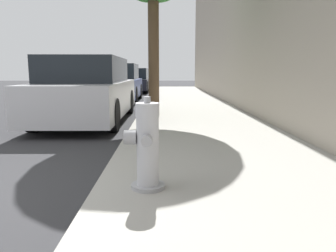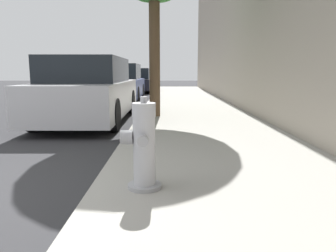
# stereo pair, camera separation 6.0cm
# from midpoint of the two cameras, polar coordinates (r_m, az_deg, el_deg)

# --- Properties ---
(sidewalk_slab) EXTENTS (2.72, 40.00, 0.13)m
(sidewalk_slab) POSITION_cam_midpoint_polar(r_m,az_deg,el_deg) (2.95, 13.36, -12.27)
(sidewalk_slab) COLOR #99968E
(sidewalk_slab) RESTS_ON ground_plane
(fire_hydrant) EXTENTS (0.35, 0.37, 0.80)m
(fire_hydrant) POSITION_cam_midpoint_polar(r_m,az_deg,el_deg) (2.84, -4.30, -3.65)
(fire_hydrant) COLOR #97979C
(fire_hydrant) RESTS_ON sidewalk_slab
(parked_car_near) EXTENTS (1.73, 4.57, 1.46)m
(parked_car_near) POSITION_cam_midpoint_polar(r_m,az_deg,el_deg) (7.81, -13.89, 5.94)
(parked_car_near) COLOR #B7B7BC
(parked_car_near) RESTS_ON ground_plane
(parked_car_mid) EXTENTS (1.88, 3.80, 1.44)m
(parked_car_mid) POSITION_cam_midpoint_polar(r_m,az_deg,el_deg) (13.05, -9.31, 7.31)
(parked_car_mid) COLOR navy
(parked_car_mid) RESTS_ON ground_plane
(parked_car_far) EXTENTS (1.73, 3.90, 1.33)m
(parked_car_far) POSITION_cam_midpoint_polar(r_m,az_deg,el_deg) (18.54, -6.13, 7.83)
(parked_car_far) COLOR black
(parked_car_far) RESTS_ON ground_plane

